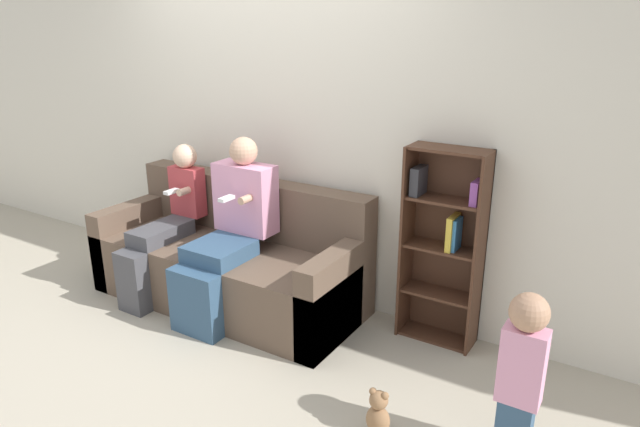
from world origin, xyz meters
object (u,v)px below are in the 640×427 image
object	(u,v)px
adult_seated	(229,227)
teddy_bear	(378,413)
couch	(231,261)
child_seated	(164,223)
toddler_standing	(522,370)
bookshelf	(445,241)

from	to	relation	value
adult_seated	teddy_bear	world-z (taller)	adult_seated
couch	child_seated	xyz separation A→B (m)	(-0.47, -0.17, 0.26)
adult_seated	teddy_bear	distance (m)	1.64
toddler_standing	teddy_bear	size ratio (longest dim) A/B	3.38
child_seated	teddy_bear	bearing A→B (deg)	-15.65
toddler_standing	child_seated	bearing A→B (deg)	172.03
bookshelf	couch	bearing A→B (deg)	-168.05
bookshelf	teddy_bear	bearing A→B (deg)	-85.67
couch	teddy_bear	world-z (taller)	couch
bookshelf	toddler_standing	bearing A→B (deg)	-50.99
adult_seated	bookshelf	bearing A→B (deg)	18.32
child_seated	toddler_standing	distance (m)	2.67
child_seated	teddy_bear	xyz separation A→B (m)	(2.03, -0.57, -0.44)
couch	toddler_standing	bearing A→B (deg)	-13.86
child_seated	couch	bearing A→B (deg)	19.56
couch	adult_seated	size ratio (longest dim) A/B	1.63
adult_seated	toddler_standing	distance (m)	2.09
child_seated	bookshelf	size ratio (longest dim) A/B	0.87
teddy_bear	bookshelf	bearing A→B (deg)	94.33
bookshelf	teddy_bear	xyz separation A→B (m)	(0.08, -1.05, -0.55)
toddler_standing	teddy_bear	xyz separation A→B (m)	(-0.61, -0.20, -0.36)
teddy_bear	child_seated	bearing A→B (deg)	164.35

